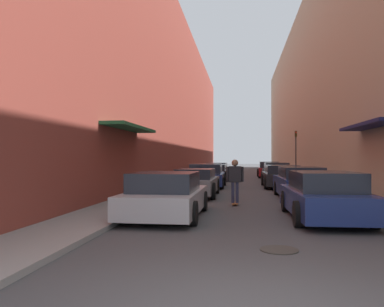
# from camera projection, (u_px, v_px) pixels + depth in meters

# --- Properties ---
(ground) EXTENTS (136.49, 136.49, 0.00)m
(ground) POSITION_uv_depth(u_px,v_px,m) (243.00, 180.00, 28.37)
(ground) COLOR #424244
(curb_strip_left) EXTENTS (1.80, 62.04, 0.12)m
(curb_strip_left) POSITION_uv_depth(u_px,v_px,m) (199.00, 175.00, 35.06)
(curb_strip_left) COLOR gray
(curb_strip_left) RESTS_ON ground
(curb_strip_right) EXTENTS (1.80, 62.04, 0.12)m
(curb_strip_right) POSITION_uv_depth(u_px,v_px,m) (289.00, 175.00, 33.98)
(curb_strip_right) COLOR gray
(curb_strip_right) RESTS_ON ground
(building_row_left) EXTENTS (4.90, 62.04, 13.97)m
(building_row_left) POSITION_uv_depth(u_px,v_px,m) (168.00, 102.00, 35.50)
(building_row_left) COLOR brown
(building_row_left) RESTS_ON ground
(building_row_right) EXTENTS (4.90, 62.04, 15.07)m
(building_row_right) POSITION_uv_depth(u_px,v_px,m) (321.00, 93.00, 33.67)
(building_row_right) COLOR tan
(building_row_right) RESTS_ON ground
(parked_car_left_0) EXTENTS (2.07, 4.23, 1.28)m
(parked_car_left_0) POSITION_uv_depth(u_px,v_px,m) (166.00, 196.00, 10.62)
(parked_car_left_0) COLOR #B7B7BC
(parked_car_left_0) RESTS_ON ground
(parked_car_left_1) EXTENTS (1.86, 4.20, 1.20)m
(parked_car_left_1) POSITION_uv_depth(u_px,v_px,m) (196.00, 183.00, 16.34)
(parked_car_left_1) COLOR gray
(parked_car_left_1) RESTS_ON ground
(parked_car_left_2) EXTENTS (2.06, 4.33, 1.33)m
(parked_car_left_2) POSITION_uv_depth(u_px,v_px,m) (207.00, 176.00, 21.25)
(parked_car_left_2) COLOR navy
(parked_car_left_2) RESTS_ON ground
(parked_car_left_3) EXTENTS (2.05, 4.69, 1.19)m
(parked_car_left_3) POSITION_uv_depth(u_px,v_px,m) (214.00, 172.00, 27.23)
(parked_car_left_3) COLOR black
(parked_car_left_3) RESTS_ON ground
(parked_car_left_4) EXTENTS (2.01, 4.78, 1.22)m
(parked_car_left_4) POSITION_uv_depth(u_px,v_px,m) (217.00, 170.00, 32.93)
(parked_car_left_4) COLOR navy
(parked_car_left_4) RESTS_ON ground
(parked_car_right_0) EXTENTS (1.95, 4.38, 1.31)m
(parked_car_right_0) POSITION_uv_depth(u_px,v_px,m) (324.00, 196.00, 10.21)
(parked_car_right_0) COLOR navy
(parked_car_right_0) RESTS_ON ground
(parked_car_right_1) EXTENTS (1.86, 4.47, 1.31)m
(parked_car_right_1) POSITION_uv_depth(u_px,v_px,m) (300.00, 183.00, 15.36)
(parked_car_right_1) COLOR navy
(parked_car_right_1) RESTS_ON ground
(parked_car_right_2) EXTENTS (2.08, 4.51, 1.26)m
(parked_car_right_2) POSITION_uv_depth(u_px,v_px,m) (281.00, 176.00, 21.05)
(parked_car_right_2) COLOR #232326
(parked_car_right_2) RESTS_ON ground
(parked_car_right_3) EXTENTS (1.92, 4.17, 1.33)m
(parked_car_right_3) POSITION_uv_depth(u_px,v_px,m) (276.00, 172.00, 26.09)
(parked_car_right_3) COLOR #232326
(parked_car_right_3) RESTS_ON ground
(parked_car_right_4) EXTENTS (1.88, 4.20, 1.33)m
(parked_car_right_4) POSITION_uv_depth(u_px,v_px,m) (269.00, 170.00, 31.38)
(parked_car_right_4) COLOR maroon
(parked_car_right_4) RESTS_ON ground
(skateboarder) EXTENTS (0.62, 0.78, 1.62)m
(skateboarder) POSITION_uv_depth(u_px,v_px,m) (235.00, 177.00, 13.33)
(skateboarder) COLOR brown
(skateboarder) RESTS_ON ground
(manhole_cover) EXTENTS (0.70, 0.70, 0.02)m
(manhole_cover) POSITION_uv_depth(u_px,v_px,m) (279.00, 250.00, 6.83)
(manhole_cover) COLOR #332D28
(manhole_cover) RESTS_ON ground
(traffic_light) EXTENTS (0.16, 0.22, 3.62)m
(traffic_light) POSITION_uv_depth(u_px,v_px,m) (296.00, 149.00, 28.89)
(traffic_light) COLOR #2D2D2D
(traffic_light) RESTS_ON curb_strip_right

